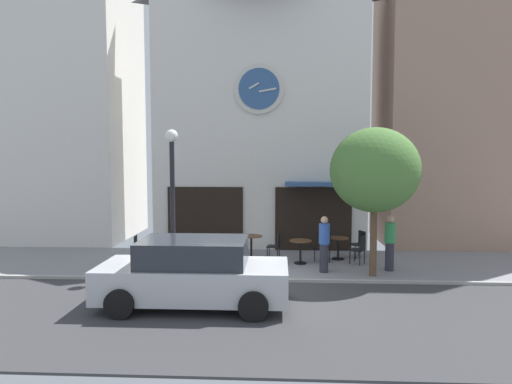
{
  "coord_description": "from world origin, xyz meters",
  "views": [
    {
      "loc": [
        1.0,
        -12.23,
        3.46
      ],
      "look_at": [
        0.26,
        2.15,
        2.29
      ],
      "focal_mm": 31.99,
      "sensor_mm": 36.0,
      "label": 1
    }
  ],
  "objects_px": {
    "cafe_chair_facing_street": "(324,246)",
    "cafe_table_near_curb": "(163,249)",
    "street_lamp": "(173,201)",
    "cafe_chair_outer": "(360,248)",
    "cafe_table_center": "(300,247)",
    "pedestrian_blue": "(324,243)",
    "cafe_chair_near_lamp": "(230,249)",
    "cafe_chair_near_tree": "(276,244)",
    "pedestrian_green": "(390,242)",
    "cafe_table_center_left": "(205,247)",
    "cafe_table_center_right": "(251,242)",
    "cafe_chair_corner": "(139,247)",
    "cafe_chair_under_awning": "(359,242)",
    "parked_car_silver": "(194,273)",
    "cafe_chair_curbside": "(188,245)",
    "cafe_table_near_door": "(338,244)",
    "street_tree": "(375,170)"
  },
  "relations": [
    {
      "from": "cafe_table_near_door",
      "to": "cafe_chair_under_awning",
      "type": "height_order",
      "value": "cafe_chair_under_awning"
    },
    {
      "from": "cafe_table_center",
      "to": "street_lamp",
      "type": "bearing_deg",
      "value": -159.0
    },
    {
      "from": "cafe_chair_outer",
      "to": "cafe_chair_facing_street",
      "type": "bearing_deg",
      "value": 168.44
    },
    {
      "from": "cafe_table_center_right",
      "to": "street_tree",
      "type": "bearing_deg",
      "value": -29.16
    },
    {
      "from": "cafe_chair_facing_street",
      "to": "parked_car_silver",
      "type": "distance_m",
      "value": 5.64
    },
    {
      "from": "cafe_table_center_left",
      "to": "cafe_chair_outer",
      "type": "bearing_deg",
      "value": 3.38
    },
    {
      "from": "cafe_chair_facing_street",
      "to": "pedestrian_green",
      "type": "relative_size",
      "value": 0.54
    },
    {
      "from": "cafe_table_near_curb",
      "to": "cafe_chair_near_lamp",
      "type": "xyz_separation_m",
      "value": [
        2.15,
        -0.15,
        0.04
      ]
    },
    {
      "from": "street_lamp",
      "to": "cafe_chair_curbside",
      "type": "height_order",
      "value": "street_lamp"
    },
    {
      "from": "cafe_table_center",
      "to": "parked_car_silver",
      "type": "relative_size",
      "value": 0.18
    },
    {
      "from": "cafe_chair_under_awning",
      "to": "cafe_table_center_left",
      "type": "bearing_deg",
      "value": -166.02
    },
    {
      "from": "street_lamp",
      "to": "cafe_chair_facing_street",
      "type": "height_order",
      "value": "street_lamp"
    },
    {
      "from": "cafe_chair_curbside",
      "to": "parked_car_silver",
      "type": "height_order",
      "value": "parked_car_silver"
    },
    {
      "from": "cafe_table_center_right",
      "to": "cafe_chair_outer",
      "type": "height_order",
      "value": "cafe_chair_outer"
    },
    {
      "from": "cafe_table_center_right",
      "to": "cafe_chair_corner",
      "type": "height_order",
      "value": "cafe_chair_corner"
    },
    {
      "from": "cafe_table_near_curb",
      "to": "cafe_chair_facing_street",
      "type": "relative_size",
      "value": 0.82
    },
    {
      "from": "cafe_table_near_curb",
      "to": "cafe_table_center",
      "type": "height_order",
      "value": "cafe_table_center"
    },
    {
      "from": "street_tree",
      "to": "cafe_chair_near_tree",
      "type": "bearing_deg",
      "value": 146.49
    },
    {
      "from": "cafe_table_center_left",
      "to": "cafe_chair_facing_street",
      "type": "relative_size",
      "value": 0.86
    },
    {
      "from": "cafe_table_near_curb",
      "to": "cafe_table_center",
      "type": "distance_m",
      "value": 4.38
    },
    {
      "from": "cafe_chair_corner",
      "to": "cafe_chair_under_awning",
      "type": "relative_size",
      "value": 1.0
    },
    {
      "from": "street_lamp",
      "to": "cafe_table_near_curb",
      "type": "xyz_separation_m",
      "value": [
        -0.61,
        1.19,
        -1.64
      ]
    },
    {
      "from": "cafe_chair_outer",
      "to": "cafe_table_center_right",
      "type": "bearing_deg",
      "value": 170.09
    },
    {
      "from": "cafe_chair_corner",
      "to": "cafe_chair_facing_street",
      "type": "distance_m",
      "value": 5.96
    },
    {
      "from": "pedestrian_blue",
      "to": "cafe_chair_near_lamp",
      "type": "bearing_deg",
      "value": 167.43
    },
    {
      "from": "cafe_table_near_curb",
      "to": "cafe_chair_curbside",
      "type": "distance_m",
      "value": 0.85
    },
    {
      "from": "street_tree",
      "to": "cafe_table_center_left",
      "type": "distance_m",
      "value": 5.71
    },
    {
      "from": "cafe_table_near_door",
      "to": "cafe_chair_outer",
      "type": "xyz_separation_m",
      "value": [
        0.59,
        -0.64,
        0.02
      ]
    },
    {
      "from": "cafe_chair_under_awning",
      "to": "parked_car_silver",
      "type": "relative_size",
      "value": 0.21
    },
    {
      "from": "cafe_chair_outer",
      "to": "pedestrian_green",
      "type": "bearing_deg",
      "value": -45.89
    },
    {
      "from": "cafe_table_center_left",
      "to": "cafe_chair_corner",
      "type": "relative_size",
      "value": 0.86
    },
    {
      "from": "cafe_table_near_curb",
      "to": "cafe_chair_corner",
      "type": "bearing_deg",
      "value": 178.78
    },
    {
      "from": "cafe_table_center_right",
      "to": "street_lamp",
      "type": "bearing_deg",
      "value": -135.99
    },
    {
      "from": "street_tree",
      "to": "cafe_table_near_door",
      "type": "bearing_deg",
      "value": 109.55
    },
    {
      "from": "pedestrian_green",
      "to": "cafe_chair_facing_street",
      "type": "bearing_deg",
      "value": 151.61
    },
    {
      "from": "cafe_chair_facing_street",
      "to": "cafe_table_near_curb",
      "type": "bearing_deg",
      "value": -174.45
    },
    {
      "from": "cafe_chair_curbside",
      "to": "pedestrian_blue",
      "type": "bearing_deg",
      "value": -16.51
    },
    {
      "from": "cafe_chair_under_awning",
      "to": "cafe_chair_near_tree",
      "type": "bearing_deg",
      "value": -169.44
    },
    {
      "from": "street_lamp",
      "to": "cafe_table_near_door",
      "type": "bearing_deg",
      "value": 22.66
    },
    {
      "from": "cafe_table_center",
      "to": "cafe_chair_corner",
      "type": "distance_m",
      "value": 5.17
    },
    {
      "from": "cafe_table_center_left",
      "to": "cafe_table_near_door",
      "type": "relative_size",
      "value": 1.06
    },
    {
      "from": "cafe_table_near_curb",
      "to": "cafe_chair_outer",
      "type": "xyz_separation_m",
      "value": [
        6.25,
        0.27,
        0.04
      ]
    },
    {
      "from": "pedestrian_green",
      "to": "pedestrian_blue",
      "type": "bearing_deg",
      "value": -171.6
    },
    {
      "from": "street_lamp",
      "to": "pedestrian_blue",
      "type": "distance_m",
      "value": 4.61
    },
    {
      "from": "cafe_table_near_curb",
      "to": "cafe_table_center_right",
      "type": "distance_m",
      "value": 2.9
    },
    {
      "from": "cafe_table_center",
      "to": "cafe_chair_outer",
      "type": "height_order",
      "value": "cafe_chair_outer"
    },
    {
      "from": "street_tree",
      "to": "pedestrian_blue",
      "type": "distance_m",
      "value": 2.58
    },
    {
      "from": "street_lamp",
      "to": "cafe_chair_facing_street",
      "type": "distance_m",
      "value": 5.1
    },
    {
      "from": "street_lamp",
      "to": "cafe_chair_near_tree",
      "type": "height_order",
      "value": "street_lamp"
    },
    {
      "from": "cafe_table_center_right",
      "to": "cafe_chair_facing_street",
      "type": "relative_size",
      "value": 0.86
    }
  ]
}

